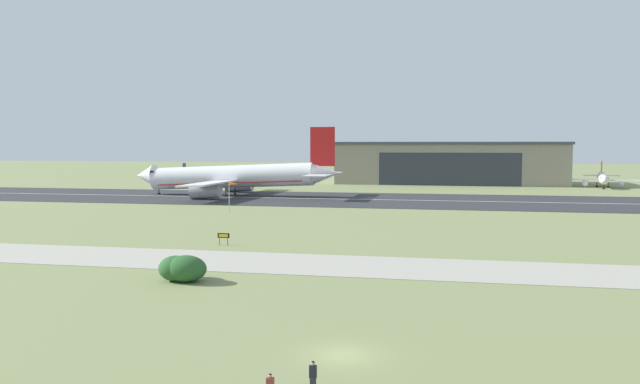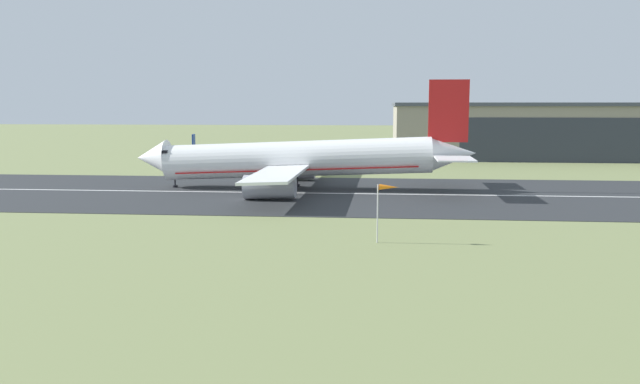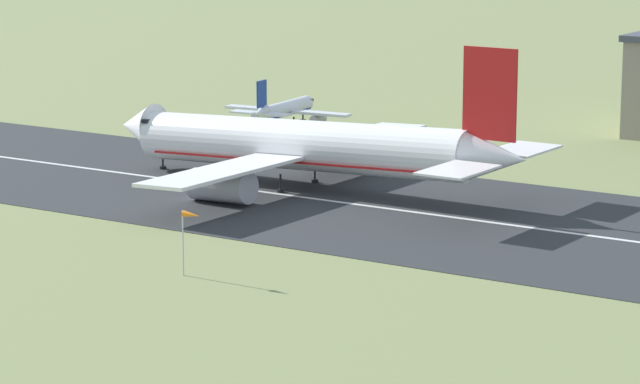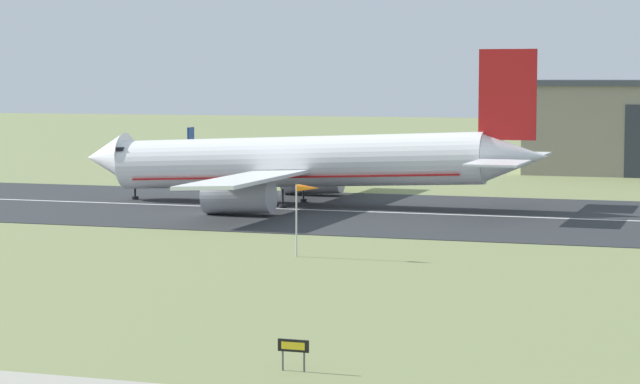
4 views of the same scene
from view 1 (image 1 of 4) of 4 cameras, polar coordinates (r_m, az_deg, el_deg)
ground_plane at (r=97.54m, az=7.51°, el=-3.73°), size 757.52×757.52×0.00m
runway_strip at (r=154.43m, az=8.93°, el=-0.77°), size 517.52×42.54×0.06m
runway_centreline at (r=154.42m, az=8.93°, el=-0.75°), size 465.76×0.70×0.01m
taxiway_road at (r=70.36m, az=5.98°, el=-6.83°), size 388.14×12.39×0.05m
hangar_building at (r=227.37m, az=11.69°, el=2.66°), size 78.54×32.54×14.63m
airplane_landing at (r=167.77m, az=-7.96°, el=1.35°), size 57.48×50.36×18.20m
airplane_parked_west at (r=219.14m, az=24.43°, el=1.12°), size 21.18×25.97×8.99m
airplane_parked_centre at (r=211.64m, az=-11.70°, el=1.28°), size 20.41×17.74×7.78m
shrub_clump at (r=64.29m, az=-12.48°, el=-6.86°), size 5.05×4.18×2.67m
windsock_pole at (r=125.81m, az=-7.91°, el=0.58°), size 2.17×0.72×6.17m
runway_sign at (r=85.73m, az=-8.82°, el=-4.02°), size 1.67×0.13×1.66m
spectator_right at (r=35.63m, az=-0.65°, el=-16.48°), size 0.40×0.24×1.82m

